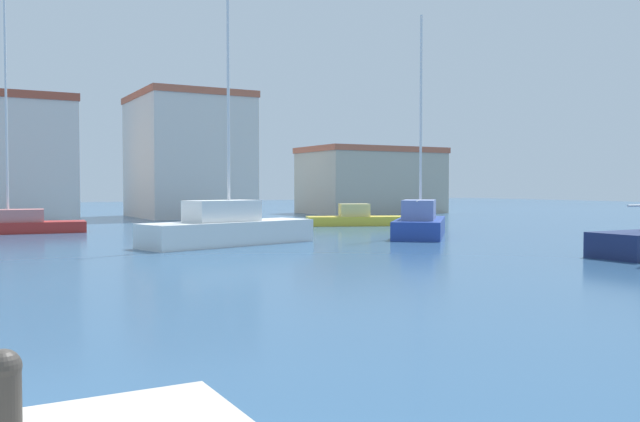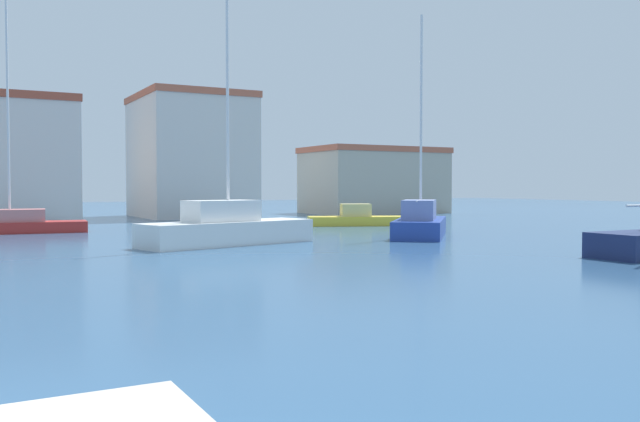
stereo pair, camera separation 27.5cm
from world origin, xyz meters
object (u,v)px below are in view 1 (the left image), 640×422
object	(u,v)px
motorboat_yellow_outer_mooring	(362,219)
sailboat_white_distant_north	(228,228)
sailboat_red_near_pier	(10,223)
mooring_bollard	(3,393)
sailboat_blue_distant_east	(420,223)

from	to	relation	value
motorboat_yellow_outer_mooring	sailboat_white_distant_north	bearing A→B (deg)	-144.13
sailboat_white_distant_north	sailboat_red_near_pier	world-z (taller)	sailboat_red_near_pier
mooring_bollard	sailboat_white_distant_north	distance (m)	23.93
mooring_bollard	sailboat_red_near_pier	distance (m)	33.66
sailboat_red_near_pier	motorboat_yellow_outer_mooring	bearing A→B (deg)	-8.51
motorboat_yellow_outer_mooring	sailboat_red_near_pier	world-z (taller)	sailboat_red_near_pier
sailboat_white_distant_north	sailboat_blue_distant_east	size ratio (longest dim) A/B	1.13
mooring_bollard	motorboat_yellow_outer_mooring	xyz separation A→B (m)	(21.99, 30.65, -0.86)
sailboat_white_distant_north	mooring_bollard	bearing A→B (deg)	-114.16
motorboat_yellow_outer_mooring	sailboat_blue_distant_east	size ratio (longest dim) A/B	0.68
sailboat_red_near_pier	mooring_bollard	bearing A→B (deg)	-94.26
motorboat_yellow_outer_mooring	sailboat_blue_distant_east	xyz separation A→B (m)	(-2.40, -8.92, 0.26)
mooring_bollard	sailboat_red_near_pier	bearing A→B (deg)	85.74
motorboat_yellow_outer_mooring	sailboat_red_near_pier	distance (m)	19.70
sailboat_red_near_pier	sailboat_white_distant_north	bearing A→B (deg)	-58.16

